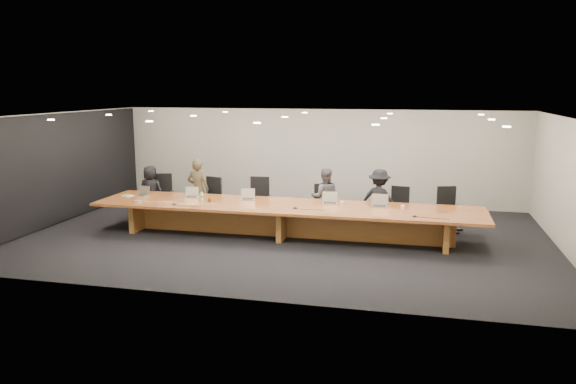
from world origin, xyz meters
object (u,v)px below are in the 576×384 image
laptop_c (248,194)px  mic_right (415,216)px  laptop_a (141,191)px  person_b (198,189)px  amber_mug (210,200)px  paper_cup_far (403,207)px  mic_center (295,208)px  paper_cup_near (342,203)px  mic_left (174,204)px  chair_far_left (162,195)px  chair_far_right (449,209)px  chair_mid_left (258,200)px  person_a (151,191)px  laptop_b (191,192)px  chair_mid_right (320,205)px  laptop_d (330,198)px  av_box (138,201)px  conference_table (285,215)px  person_c (325,197)px  water_bottle (202,197)px  chair_left (209,198)px  laptop_e (379,201)px  chair_right (398,208)px  person_d (379,200)px

laptop_c → mic_right: (3.96, -0.93, -0.12)m
laptop_a → laptop_c: (2.75, 0.12, 0.01)m
person_b → amber_mug: (0.79, -1.22, -0.01)m
person_b → paper_cup_far: (5.28, -1.03, -0.00)m
paper_cup_far → mic_center: paper_cup_far is taller
amber_mug → paper_cup_near: bearing=6.4°
paper_cup_near → mic_left: 3.88m
chair_far_left → chair_far_right: (7.47, -0.01, -0.02)m
chair_mid_left → chair_far_right: 4.74m
person_a → laptop_a: (0.23, -0.94, 0.19)m
paper_cup_near → laptop_b: bearing=178.8°
chair_mid_right → laptop_d: 0.94m
chair_mid_left → laptop_b: 1.73m
paper_cup_near → laptop_d: bearing=158.9°
chair_far_left → laptop_c: chair_far_left is taller
laptop_c → av_box: size_ratio=1.81×
laptop_a → person_b: bearing=49.7°
conference_table → person_a: 4.19m
person_c → amber_mug: (-2.54, -1.35, 0.07)m
chair_mid_right → paper_cup_far: size_ratio=10.46×
chair_mid_right → mic_right: bearing=-25.5°
laptop_c → laptop_d: (2.01, -0.01, 0.01)m
paper_cup_near → water_bottle: bearing=-175.9°
chair_left → mic_center: chair_left is taller
chair_far_right → laptop_e: bearing=-166.8°
conference_table → amber_mug: bearing=-177.5°
chair_far_right → laptop_a: size_ratio=3.55×
chair_left → laptop_d: (3.35, -0.86, 0.33)m
chair_right → mic_right: size_ratio=8.97×
chair_far_left → chair_mid_right: chair_far_left is taller
laptop_e → laptop_a: bearing=-176.1°
mic_center → laptop_a: bearing=171.8°
chair_mid_left → person_a: bearing=176.3°
chair_right → paper_cup_far: chair_right is taller
mic_center → mic_right: mic_center is taller
chair_far_right → chair_right: bearing=161.4°
chair_far_right → person_d: 1.68m
conference_table → chair_far_right: (3.73, 1.32, 0.03)m
chair_mid_left → laptop_c: (-0.01, -0.84, 0.29)m
chair_left → chair_mid_right: bearing=15.7°
chair_far_right → person_d: bearing=166.4°
mic_right → laptop_d: bearing=154.9°
conference_table → mic_center: mic_center is taller
amber_mug → mic_left: bearing=-143.0°
laptop_b → laptop_d: size_ratio=0.92×
water_bottle → chair_right: bearing=15.6°
person_d → water_bottle: bearing=30.3°
av_box → chair_left: bearing=72.2°
conference_table → laptop_d: 1.12m
laptop_d → mic_left: size_ratio=2.81×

